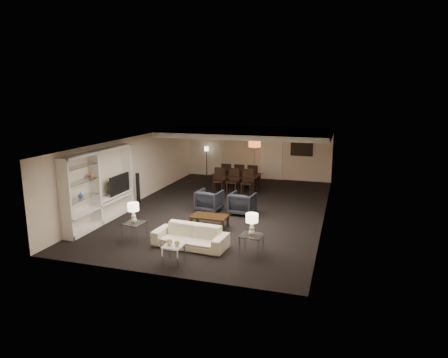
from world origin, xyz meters
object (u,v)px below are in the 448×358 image
marble_table (174,254)px  floor_speaker (138,189)px  television (117,184)px  armchair_left (209,201)px  chair_nr (247,182)px  side_table_right (252,245)px  vase_amber (91,175)px  chair_fl (228,174)px  floor_lamp (207,162)px  table_lamp_left (133,213)px  chair_fr (254,176)px  armchair_right (242,203)px  pendant_light (255,144)px  coffee_table (210,222)px  sofa (190,236)px  side_table_left (134,231)px  table_lamp_right (252,224)px  chair_nl (219,180)px  vase_blue (81,195)px  dining_table (237,182)px  chair_fm (241,175)px  chair_nm (233,181)px

marble_table → floor_speaker: bearing=127.7°
marble_table → television: (-3.46, 3.10, 0.84)m
armchair_left → chair_nr: 2.74m
side_table_right → vase_amber: 5.42m
chair_fl → floor_lamp: size_ratio=0.70×
table_lamp_left → chair_fr: size_ratio=0.56×
armchair_right → floor_lamp: bearing=-54.1°
armchair_left → floor_lamp: bearing=-62.4°
armchair_left → side_table_right: (2.30, -3.30, -0.12)m
pendant_light → coffee_table: bearing=-91.2°
sofa → chair_fr: size_ratio=1.98×
coffee_table → side_table_right: side_table_right is taller
television → floor_lamp: bearing=-6.5°
armchair_left → chair_fl: (-0.50, 3.95, 0.13)m
floor_speaker → side_table_left: bearing=-86.0°
sofa → floor_lamp: 9.30m
table_lamp_right → vase_amber: (-5.19, 0.69, 0.84)m
table_lamp_left → chair_nl: 5.99m
vase_blue → chair_fl: bearing=71.5°
chair_nl → floor_lamp: 3.35m
armchair_right → dining_table: armchair_right is taller
marble_table → chair_fl: bearing=97.5°
coffee_table → table_lamp_right: (1.70, -1.60, 0.61)m
chair_nl → floor_speaker: bearing=-134.3°
vase_amber → chair_nr: (3.59, 5.26, -1.13)m
marble_table → chair_fl: chair_fl is taller
vase_amber → floor_lamp: bearing=84.4°
floor_speaker → chair_fr: 5.28m
pendant_light → armchair_left: 4.25m
armchair_right → side_table_right: armchair_right is taller
pendant_light → floor_speaker: 5.41m
pendant_light → chair_fm: (-0.62, 0.06, -1.41)m
side_table_right → floor_speaker: 6.05m
chair_nl → chair_nm: 0.60m
side_table_right → chair_nm: 6.35m
coffee_table → dining_table: bearing=95.8°
vase_blue → chair_fl: (2.39, 7.14, -0.64)m
armchair_left → marble_table: 4.44m
armchair_left → chair_nm: bearing=-84.9°
side_table_right → chair_fr: (-1.60, 7.25, 0.25)m
pendant_light → vase_amber: (-3.61, -6.50, -0.28)m
pendant_light → floor_lamp: 3.48m
television → floor_speaker: size_ratio=0.93×
side_table_left → marble_table: size_ratio=1.20×
armchair_left → chair_fm: 3.95m
sofa → side_table_right: sofa is taller
chair_nm → armchair_right: bearing=-64.6°
chair_fm → vase_amber: bearing=67.4°
chair_nr → chair_fm: size_ratio=1.00×
table_lamp_right → table_lamp_left: bearing=180.0°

